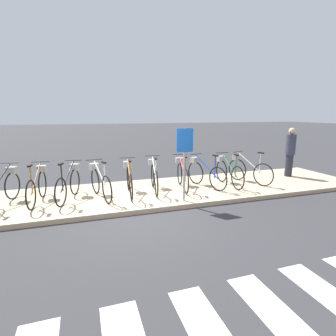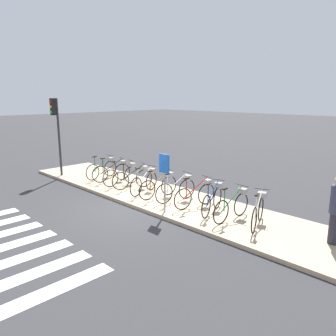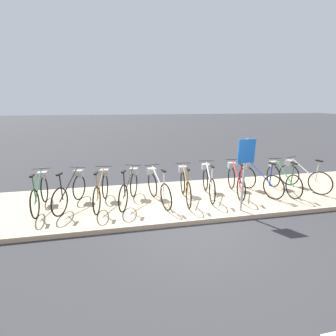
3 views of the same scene
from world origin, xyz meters
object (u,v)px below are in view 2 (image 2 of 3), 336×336
parked_bicycle_8 (213,198)px  parked_bicycle_9 (233,205)px  traffic_light (56,121)px  parked_bicycle_1 (113,171)px  parked_bicycle_2 (123,174)px  parked_bicycle_7 (197,193)px  parked_bicycle_0 (103,168)px  pedestrian (336,209)px  parked_bicycle_5 (160,185)px  parked_bicycle_10 (258,210)px  parked_bicycle_6 (178,188)px  sign_post (164,173)px  parked_bicycle_4 (145,181)px  parked_bicycle_3 (135,177)px

parked_bicycle_8 → parked_bicycle_9: 0.81m
traffic_light → parked_bicycle_1: bearing=25.0°
parked_bicycle_2 → parked_bicycle_7: same height
parked_bicycle_0 → pedestrian: 9.92m
traffic_light → parked_bicycle_5: bearing=10.4°
parked_bicycle_2 → parked_bicycle_10: 6.34m
parked_bicycle_8 → parked_bicycle_10: bearing=1.2°
parked_bicycle_0 → parked_bicycle_6: size_ratio=1.01×
parked_bicycle_2 → pedestrian: 8.33m
parked_bicycle_10 → pedestrian: 2.05m
parked_bicycle_7 → parked_bicycle_9: 1.53m
parked_bicycle_8 → sign_post: bearing=-135.6°
parked_bicycle_4 → parked_bicycle_5: size_ratio=0.98×
parked_bicycle_4 → pedestrian: size_ratio=0.97×
parked_bicycle_7 → parked_bicycle_8: bearing=-4.7°
parked_bicycle_4 → parked_bicycle_5: bearing=1.8°
parked_bicycle_5 → traffic_light: size_ratio=0.49×
parked_bicycle_9 → traffic_light: (-8.97, -1.09, 2.11)m
parked_bicycle_1 → pedestrian: size_ratio=0.95×
parked_bicycle_4 → parked_bicycle_9: (4.00, 0.05, 0.00)m
parked_bicycle_2 → parked_bicycle_8: (4.74, -0.01, 0.00)m
parked_bicycle_2 → parked_bicycle_10: size_ratio=1.05×
parked_bicycle_3 → pedestrian: pedestrian is taller
parked_bicycle_3 → parked_bicycle_4: 0.79m
parked_bicycle_8 → parked_bicycle_9: bearing=-4.0°
parked_bicycle_0 → parked_bicycle_9: size_ratio=1.00×
parked_bicycle_8 → traffic_light: size_ratio=0.47×
parked_bicycle_7 → parked_bicycle_10: same height
parked_bicycle_6 → traffic_light: 6.98m
parked_bicycle_0 → parked_bicycle_3: size_ratio=1.04×
parked_bicycle_7 → parked_bicycle_2: bearing=-179.2°
parked_bicycle_5 → parked_bicycle_9: bearing=0.4°
parked_bicycle_9 → sign_post: (-1.92, -1.04, 0.84)m
parked_bicycle_0 → parked_bicycle_7: same height
parked_bicycle_3 → parked_bicycle_9: (4.78, -0.06, 0.00)m
parked_bicycle_5 → pedestrian: bearing=3.8°
parked_bicycle_6 → traffic_light: bearing=-169.6°
parked_bicycle_2 → traffic_light: 4.18m
parked_bicycle_6 → sign_post: 1.51m
parked_bicycle_3 → sign_post: 3.17m
parked_bicycle_1 → parked_bicycle_3: 1.57m
parked_bicycle_1 → parked_bicycle_6: bearing=-0.3°
parked_bicycle_4 → parked_bicycle_5: 0.81m
parked_bicycle_1 → parked_bicycle_7: (4.82, -0.02, 0.00)m
parked_bicycle_1 → parked_bicycle_0: bearing=179.5°
parked_bicycle_7 → pedestrian: bearing=3.5°
parked_bicycle_3 → parked_bicycle_6: bearing=1.3°
parked_bicycle_9 → sign_post: sign_post is taller
parked_bicycle_10 → sign_post: sign_post is taller
parked_bicycle_2 → parked_bicycle_3: (0.77, -0.01, 0.00)m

